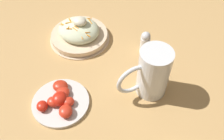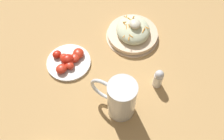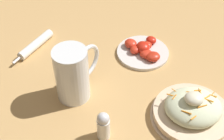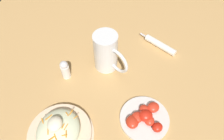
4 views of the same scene
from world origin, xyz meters
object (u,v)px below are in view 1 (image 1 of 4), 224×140
(tomato_plate, at_px, (60,101))
(beer_mug, at_px, (152,75))
(salt_shaker, at_px, (145,42))
(salad_plate, at_px, (79,33))

(tomato_plate, bearing_deg, beer_mug, -142.78)
(beer_mug, height_order, salt_shaker, beer_mug)
(beer_mug, bearing_deg, salad_plate, -18.10)
(salad_plate, height_order, beer_mug, beer_mug)
(tomato_plate, bearing_deg, salad_plate, -70.29)
(salad_plate, distance_m, beer_mug, 0.34)
(tomato_plate, distance_m, salt_shaker, 0.36)
(salad_plate, xyz_separation_m, tomato_plate, (-0.10, 0.28, -0.02))
(tomato_plate, xyz_separation_m, salt_shaker, (-0.14, -0.32, 0.03))
(tomato_plate, height_order, salt_shaker, salt_shaker)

